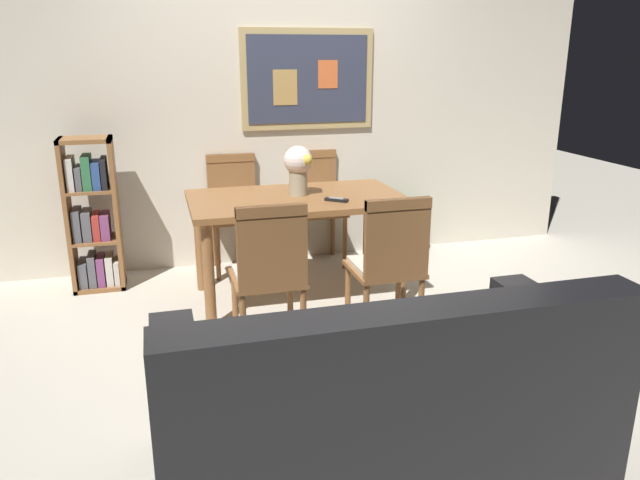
{
  "coord_description": "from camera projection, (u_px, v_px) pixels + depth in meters",
  "views": [
    {
      "loc": [
        -0.98,
        -3.34,
        1.68
      ],
      "look_at": [
        -0.1,
        -0.15,
        0.65
      ],
      "focal_mm": 34.1,
      "sensor_mm": 36.0,
      "label": 1
    }
  ],
  "objects": [
    {
      "name": "ground_plane",
      "position": [
        330.0,
        330.0,
        3.82
      ],
      "size": [
        12.0,
        12.0,
        0.0
      ],
      "primitive_type": "plane",
      "color": "beige"
    },
    {
      "name": "wall_back_with_painting",
      "position": [
        278.0,
        101.0,
        4.83
      ],
      "size": [
        5.2,
        0.14,
        2.6
      ],
      "color": "beige",
      "rests_on": "ground_plane"
    },
    {
      "name": "dining_table",
      "position": [
        297.0,
        211.0,
        4.14
      ],
      "size": [
        1.45,
        0.85,
        0.74
      ],
      "color": "brown",
      "rests_on": "ground_plane"
    },
    {
      "name": "dining_chair_near_left",
      "position": [
        269.0,
        266.0,
        3.37
      ],
      "size": [
        0.4,
        0.41,
        0.91
      ],
      "color": "brown",
      "rests_on": "ground_plane"
    },
    {
      "name": "dining_chair_far_left",
      "position": [
        234.0,
        203.0,
        4.79
      ],
      "size": [
        0.4,
        0.41,
        0.91
      ],
      "color": "brown",
      "rests_on": "ground_plane"
    },
    {
      "name": "dining_chair_far_right",
      "position": [
        316.0,
        198.0,
        4.97
      ],
      "size": [
        0.4,
        0.41,
        0.91
      ],
      "color": "brown",
      "rests_on": "ground_plane"
    },
    {
      "name": "dining_chair_near_right",
      "position": [
        390.0,
        258.0,
        3.52
      ],
      "size": [
        0.4,
        0.41,
        0.91
      ],
      "color": "brown",
      "rests_on": "ground_plane"
    },
    {
      "name": "leather_couch",
      "position": [
        384.0,
        405.0,
        2.46
      ],
      "size": [
        1.8,
        0.84,
        0.84
      ],
      "color": "black",
      "rests_on": "ground_plane"
    },
    {
      "name": "bookshelf",
      "position": [
        93.0,
        220.0,
        4.38
      ],
      "size": [
        0.36,
        0.28,
        1.11
      ],
      "color": "brown",
      "rests_on": "ground_plane"
    },
    {
      "name": "potted_ivy",
      "position": [
        409.0,
        228.0,
        5.24
      ],
      "size": [
        0.3,
        0.32,
        0.52
      ],
      "color": "#4C4742",
      "rests_on": "ground_plane"
    },
    {
      "name": "flower_vase",
      "position": [
        299.0,
        166.0,
        4.09
      ],
      "size": [
        0.2,
        0.2,
        0.34
      ],
      "color": "tan",
      "rests_on": "dining_table"
    },
    {
      "name": "tv_remote",
      "position": [
        336.0,
        200.0,
        3.98
      ],
      "size": [
        0.15,
        0.13,
        0.02
      ],
      "color": "black",
      "rests_on": "dining_table"
    }
  ]
}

